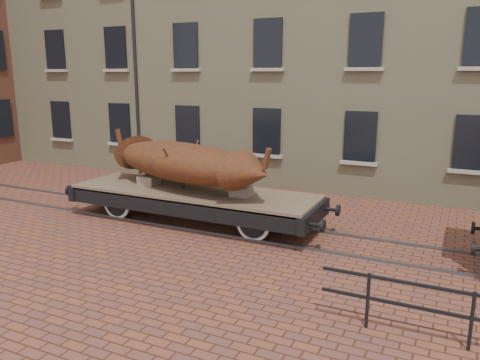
% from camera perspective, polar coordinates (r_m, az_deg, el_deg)
% --- Properties ---
extents(ground, '(90.00, 90.00, 0.00)m').
position_cam_1_polar(ground, '(12.84, 5.05, -6.75)').
color(ground, brown).
extents(warehouse_cream, '(40.00, 10.19, 14.00)m').
position_cam_1_polar(warehouse_cream, '(21.55, 23.56, 19.00)').
color(warehouse_cream, '#BDB485').
rests_on(warehouse_cream, ground).
extents(rail_track, '(30.00, 1.52, 0.06)m').
position_cam_1_polar(rail_track, '(12.83, 5.05, -6.62)').
color(rail_track, '#59595E').
rests_on(rail_track, ground).
extents(flatcar_wagon, '(8.31, 2.25, 1.25)m').
position_cam_1_polar(flatcar_wagon, '(13.78, -5.76, -2.00)').
color(flatcar_wagon, brown).
rests_on(flatcar_wagon, ground).
extents(iron_boat, '(6.40, 3.22, 1.55)m').
position_cam_1_polar(iron_boat, '(13.74, -7.06, 2.21)').
color(iron_boat, '#623110').
rests_on(iron_boat, flatcar_wagon).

